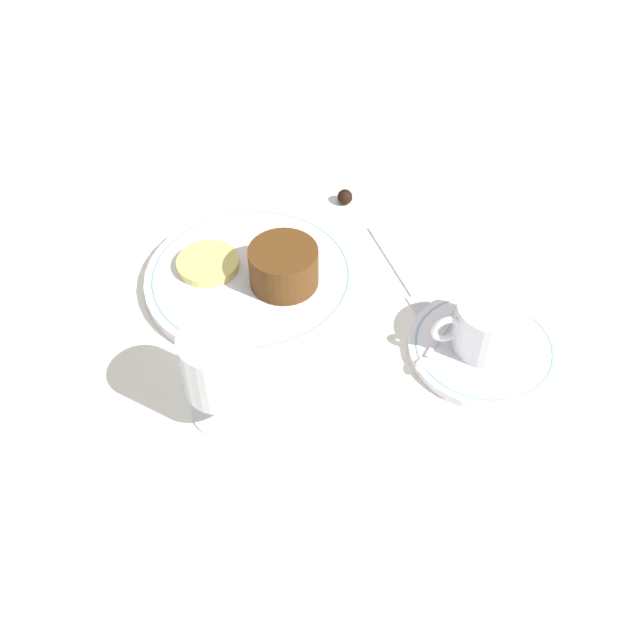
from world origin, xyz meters
name	(u,v)px	position (x,y,z in m)	size (l,w,h in m)	color
ground_plane	(261,293)	(0.00, 0.00, 0.00)	(3.00, 3.00, 0.00)	white
dinner_plate	(251,277)	(0.01, -0.02, 0.01)	(0.25, 0.25, 0.01)	white
saucer	(483,348)	(-0.23, 0.13, 0.01)	(0.16, 0.16, 0.01)	white
coffee_cup	(490,324)	(-0.23, 0.13, 0.04)	(0.10, 0.08, 0.06)	white
spoon	(434,345)	(-0.17, 0.12, 0.01)	(0.08, 0.09, 0.00)	silver
wine_glass	(219,368)	(0.06, 0.16, 0.07)	(0.07, 0.07, 0.11)	silver
fork	(408,285)	(-0.17, 0.02, 0.00)	(0.05, 0.18, 0.01)	silver
dessert_cake	(284,267)	(-0.03, 0.00, 0.04)	(0.08, 0.08, 0.05)	#563314
pineapple_slice	(208,263)	(0.06, -0.04, 0.02)	(0.07, 0.07, 0.01)	#EFE075
chocolate_truffle	(345,197)	(-0.13, -0.15, 0.01)	(0.02, 0.02, 0.02)	black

